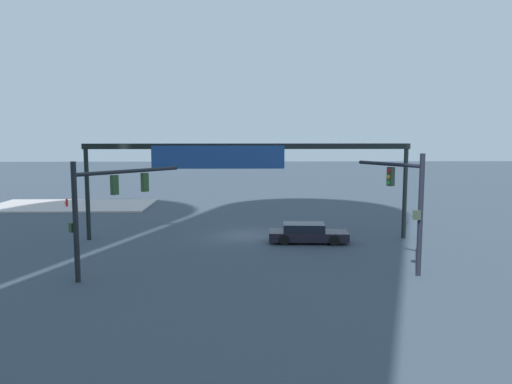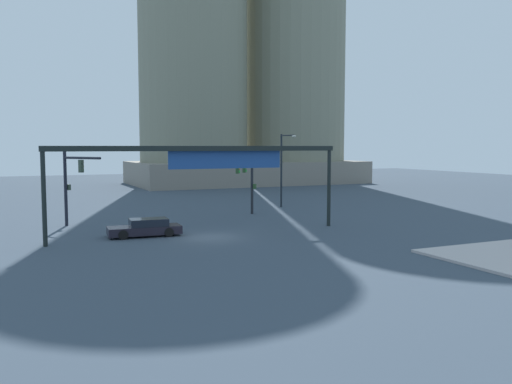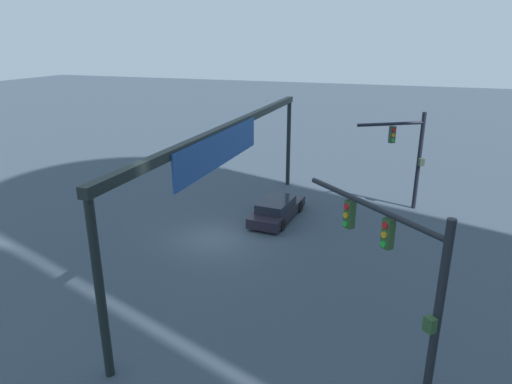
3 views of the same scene
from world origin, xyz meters
name	(u,v)px [view 1 (image 1 of 3)]	position (x,y,z in m)	size (l,w,h in m)	color
ground_plane	(247,235)	(0.00, 0.00, 0.00)	(173.36, 173.36, 0.00)	#364351
sidewalk_corner	(72,206)	(16.32, -13.55, 0.07)	(14.59, 8.02, 0.15)	#B4ABAA
traffic_signal_near_corner	(408,198)	(-7.78, 9.14, 3.71)	(2.33, 3.84, 5.87)	black
traffic_signal_opposite_side	(104,199)	(6.87, 9.30, 3.72)	(4.46, 4.60, 5.56)	black
overhead_sign_gantry	(241,159)	(0.41, 1.24, 5.20)	(20.78, 0.43, 6.16)	black
sedan_car_approaching	(307,233)	(-3.73, 2.37, 0.58)	(5.00, 2.15, 1.21)	black
fire_hydrant_on_curb	(67,203)	(16.46, -12.65, 0.49)	(0.33, 0.22, 0.71)	red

